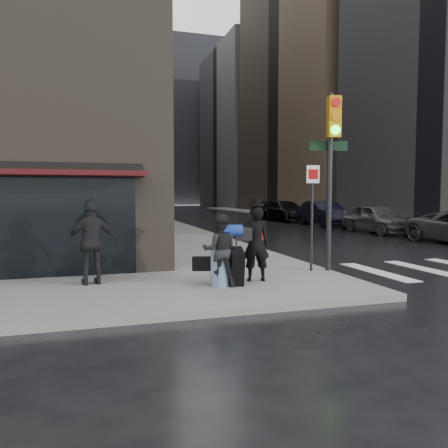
{
  "coord_description": "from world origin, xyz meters",
  "views": [
    {
      "loc": [
        -4.09,
        -9.23,
        2.18
      ],
      "look_at": [
        -0.41,
        2.78,
        1.3
      ],
      "focal_mm": 35.0,
      "sensor_mm": 36.0,
      "label": 1
    }
  ],
  "objects_px": {
    "parked_car_3": "(285,211)",
    "parked_car_4": "(267,209)",
    "parked_car_1": "(377,219)",
    "traffic_light": "(330,157)",
    "fire_hydrant": "(260,241)",
    "parked_car_2": "(324,214)",
    "man_jeans": "(219,250)",
    "man_overcoat": "(252,247)",
    "man_greycoat": "(92,242)"
  },
  "relations": [
    {
      "from": "parked_car_3",
      "to": "parked_car_4",
      "type": "relative_size",
      "value": 1.3
    },
    {
      "from": "parked_car_1",
      "to": "parked_car_3",
      "type": "relative_size",
      "value": 0.86
    },
    {
      "from": "traffic_light",
      "to": "fire_hydrant",
      "type": "distance_m",
      "value": 5.43
    },
    {
      "from": "parked_car_2",
      "to": "parked_car_4",
      "type": "xyz_separation_m",
      "value": [
        0.55,
        11.24,
        -0.11
      ]
    },
    {
      "from": "man_jeans",
      "to": "parked_car_4",
      "type": "height_order",
      "value": "man_jeans"
    },
    {
      "from": "fire_hydrant",
      "to": "man_jeans",
      "type": "bearing_deg",
      "value": -119.42
    },
    {
      "from": "parked_car_3",
      "to": "man_jeans",
      "type": "bearing_deg",
      "value": -120.83
    },
    {
      "from": "man_overcoat",
      "to": "parked_car_1",
      "type": "bearing_deg",
      "value": -126.93
    },
    {
      "from": "man_overcoat",
      "to": "parked_car_3",
      "type": "bearing_deg",
      "value": -107.54
    },
    {
      "from": "man_overcoat",
      "to": "parked_car_1",
      "type": "distance_m",
      "value": 15.94
    },
    {
      "from": "parked_car_4",
      "to": "man_overcoat",
      "type": "bearing_deg",
      "value": -117.11
    },
    {
      "from": "traffic_light",
      "to": "parked_car_2",
      "type": "distance_m",
      "value": 18.46
    },
    {
      "from": "man_greycoat",
      "to": "parked_car_2",
      "type": "xyz_separation_m",
      "value": [
        14.95,
        15.89,
        -0.26
      ]
    },
    {
      "from": "man_greycoat",
      "to": "parked_car_4",
      "type": "relative_size",
      "value": 0.45
    },
    {
      "from": "parked_car_1",
      "to": "man_overcoat",
      "type": "bearing_deg",
      "value": -135.78
    },
    {
      "from": "man_greycoat",
      "to": "fire_hydrant",
      "type": "bearing_deg",
      "value": -148.78
    },
    {
      "from": "traffic_light",
      "to": "fire_hydrant",
      "type": "xyz_separation_m",
      "value": [
        -0.04,
        4.74,
        -2.66
      ]
    },
    {
      "from": "man_overcoat",
      "to": "man_jeans",
      "type": "xyz_separation_m",
      "value": [
        -0.84,
        -0.23,
        -0.01
      ]
    },
    {
      "from": "man_overcoat",
      "to": "man_greycoat",
      "type": "relative_size",
      "value": 1.02
    },
    {
      "from": "man_jeans",
      "to": "parked_car_2",
      "type": "relative_size",
      "value": 0.31
    },
    {
      "from": "man_jeans",
      "to": "parked_car_2",
      "type": "xyz_separation_m",
      "value": [
        12.29,
        16.89,
        -0.11
      ]
    },
    {
      "from": "traffic_light",
      "to": "parked_car_3",
      "type": "height_order",
      "value": "traffic_light"
    },
    {
      "from": "parked_car_1",
      "to": "parked_car_3",
      "type": "bearing_deg",
      "value": 91.67
    },
    {
      "from": "man_greycoat",
      "to": "fire_hydrant",
      "type": "xyz_separation_m",
      "value": [
        5.87,
        4.68,
        -0.63
      ]
    },
    {
      "from": "parked_car_1",
      "to": "parked_car_4",
      "type": "height_order",
      "value": "parked_car_1"
    },
    {
      "from": "man_jeans",
      "to": "man_greycoat",
      "type": "bearing_deg",
      "value": -7.45
    },
    {
      "from": "parked_car_3",
      "to": "parked_car_4",
      "type": "xyz_separation_m",
      "value": [
        0.74,
        5.62,
        -0.08
      ]
    },
    {
      "from": "man_jeans",
      "to": "fire_hydrant",
      "type": "relative_size",
      "value": 2.3
    },
    {
      "from": "fire_hydrant",
      "to": "parked_car_1",
      "type": "bearing_deg",
      "value": 31.43
    },
    {
      "from": "man_overcoat",
      "to": "traffic_light",
      "type": "distance_m",
      "value": 3.31
    },
    {
      "from": "man_overcoat",
      "to": "man_greycoat",
      "type": "height_order",
      "value": "man_overcoat"
    },
    {
      "from": "man_greycoat",
      "to": "parked_car_4",
      "type": "distance_m",
      "value": 31.24
    },
    {
      "from": "fire_hydrant",
      "to": "man_greycoat",
      "type": "bearing_deg",
      "value": -141.42
    },
    {
      "from": "traffic_light",
      "to": "parked_car_1",
      "type": "distance_m",
      "value": 13.94
    },
    {
      "from": "parked_car_1",
      "to": "man_greycoat",
      "type": "bearing_deg",
      "value": -145.23
    },
    {
      "from": "parked_car_2",
      "to": "fire_hydrant",
      "type": "bearing_deg",
      "value": -125.77
    },
    {
      "from": "man_greycoat",
      "to": "parked_car_1",
      "type": "relative_size",
      "value": 0.4
    },
    {
      "from": "parked_car_4",
      "to": "parked_car_3",
      "type": "bearing_deg",
      "value": -101.4
    },
    {
      "from": "parked_car_2",
      "to": "parked_car_3",
      "type": "bearing_deg",
      "value": 95.27
    },
    {
      "from": "parked_car_1",
      "to": "parked_car_2",
      "type": "relative_size",
      "value": 0.94
    },
    {
      "from": "parked_car_3",
      "to": "parked_car_4",
      "type": "distance_m",
      "value": 5.67
    },
    {
      "from": "man_jeans",
      "to": "parked_car_4",
      "type": "xyz_separation_m",
      "value": [
        12.83,
        28.13,
        -0.23
      ]
    },
    {
      "from": "parked_car_1",
      "to": "parked_car_4",
      "type": "distance_m",
      "value": 16.87
    },
    {
      "from": "man_jeans",
      "to": "parked_car_4",
      "type": "bearing_deg",
      "value": -101.31
    },
    {
      "from": "traffic_light",
      "to": "parked_car_1",
      "type": "bearing_deg",
      "value": 58.52
    },
    {
      "from": "fire_hydrant",
      "to": "parked_car_3",
      "type": "distance_m",
      "value": 19.02
    },
    {
      "from": "parked_car_3",
      "to": "man_greycoat",
      "type": "bearing_deg",
      "value": -127.05
    },
    {
      "from": "man_overcoat",
      "to": "parked_car_1",
      "type": "height_order",
      "value": "man_overcoat"
    },
    {
      "from": "man_greycoat",
      "to": "parked_car_3",
      "type": "relative_size",
      "value": 0.34
    },
    {
      "from": "traffic_light",
      "to": "parked_car_4",
      "type": "xyz_separation_m",
      "value": [
        9.58,
        27.18,
        -2.4
      ]
    }
  ]
}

